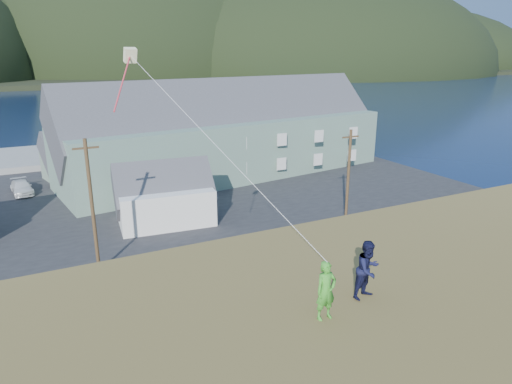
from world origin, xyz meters
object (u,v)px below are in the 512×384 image
at_px(lodge, 229,131).
at_px(shed_white, 164,195).
at_px(kite_flyer_navy, 368,270).
at_px(kite_flyer_green, 326,291).
at_px(shed_palegreen_far, 92,154).
at_px(wharf, 45,157).

xyz_separation_m(lodge, shed_white, (-11.59, -12.58, -2.78)).
xyz_separation_m(lodge, kite_flyer_navy, (-12.71, -40.08, 2.80)).
bearing_deg(kite_flyer_green, shed_palegreen_far, 90.26).
bearing_deg(lodge, kite_flyer_green, -117.79).
relative_size(lodge, shed_white, 4.63).
relative_size(wharf, shed_white, 2.97).
height_order(wharf, kite_flyer_navy, kite_flyer_navy).
xyz_separation_m(wharf, kite_flyer_navy, (7.09, -58.69, 7.67)).
bearing_deg(kite_flyer_green, shed_white, 83.71).
height_order(wharf, shed_white, shed_white).
bearing_deg(shed_palegreen_far, wharf, 97.38).
bearing_deg(lodge, wharf, 128.72).
xyz_separation_m(shed_white, shed_palegreen_far, (-3.39, 18.79, 0.21)).
bearing_deg(kite_flyer_green, kite_flyer_navy, 12.21).
xyz_separation_m(shed_white, kite_flyer_green, (-2.92, -27.91, 5.52)).
distance_m(wharf, shed_white, 32.31).
relative_size(wharf, shed_palegreen_far, 2.20).
relative_size(lodge, shed_palegreen_far, 3.43).
distance_m(wharf, shed_palegreen_far, 13.49).
bearing_deg(kite_flyer_navy, lodge, 60.21).
bearing_deg(shed_white, wharf, 110.15).
distance_m(shed_white, kite_flyer_navy, 28.09).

